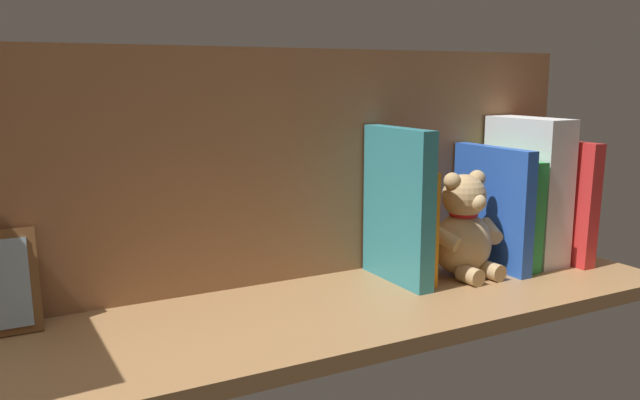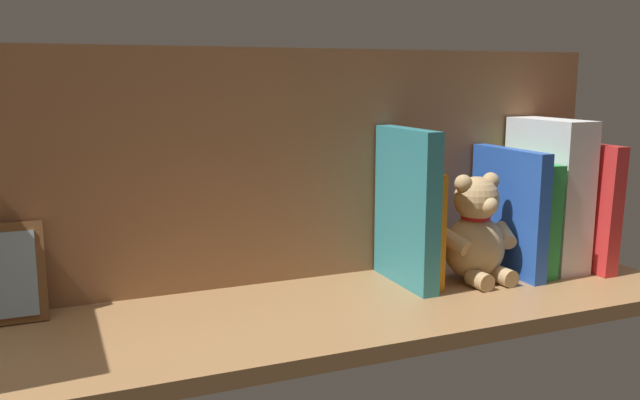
% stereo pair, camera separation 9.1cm
% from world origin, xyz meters
% --- Properties ---
extents(ground_plane, '(1.12, 0.32, 0.02)m').
position_xyz_m(ground_plane, '(0.00, 0.00, -0.01)').
color(ground_plane, '#A87A4C').
extents(shelf_back_panel, '(1.12, 0.02, 0.36)m').
position_xyz_m(shelf_back_panel, '(0.00, -0.14, 0.18)').
color(shelf_back_panel, '#95623F').
rests_on(shelf_back_panel, ground_plane).
extents(book_0, '(0.03, 0.18, 0.21)m').
position_xyz_m(book_0, '(-0.48, -0.03, 0.10)').
color(book_0, red).
rests_on(book_0, ground_plane).
extents(dictionary_thick_white, '(0.06, 0.16, 0.25)m').
position_xyz_m(dictionary_thick_white, '(-0.43, -0.05, 0.12)').
color(dictionary_thick_white, white).
rests_on(dictionary_thick_white, ground_plane).
extents(book_1, '(0.03, 0.16, 0.18)m').
position_xyz_m(book_1, '(-0.38, -0.05, 0.09)').
color(book_1, green).
rests_on(book_1, ground_plane).
extents(book_2, '(0.02, 0.17, 0.20)m').
position_xyz_m(book_2, '(-0.35, -0.04, 0.10)').
color(book_2, blue).
rests_on(book_2, ground_plane).
extents(teddy_bear, '(0.14, 0.11, 0.17)m').
position_xyz_m(teddy_bear, '(-0.27, -0.02, 0.07)').
color(teddy_bear, tan).
rests_on(teddy_bear, ground_plane).
extents(book_3, '(0.01, 0.14, 0.18)m').
position_xyz_m(book_3, '(-0.19, -0.06, 0.09)').
color(book_3, orange).
rests_on(book_3, ground_plane).
extents(book_4, '(0.03, 0.16, 0.24)m').
position_xyz_m(book_4, '(-0.16, -0.05, 0.12)').
color(book_4, teal).
rests_on(book_4, ground_plane).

